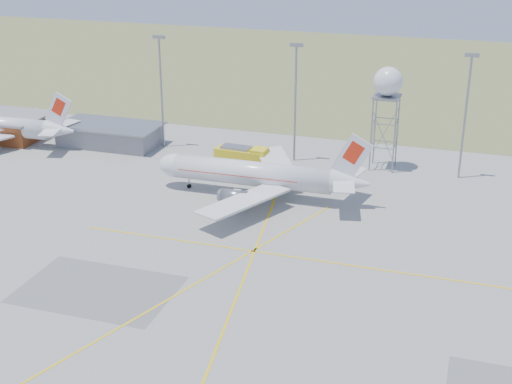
% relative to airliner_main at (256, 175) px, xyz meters
% --- Properties ---
extents(grass_strip, '(400.00, 120.00, 0.03)m').
position_rel_airliner_main_xyz_m(grass_strip, '(11.35, 91.83, -3.50)').
color(grass_strip, '#626A3A').
rests_on(grass_strip, ground).
extents(building_grey, '(19.00, 10.00, 3.90)m').
position_rel_airliner_main_xyz_m(building_grey, '(-33.65, 15.83, -1.54)').
color(building_grey, gray).
rests_on(building_grey, ground).
extents(mast_a, '(2.20, 0.50, 20.50)m').
position_rel_airliner_main_xyz_m(mast_a, '(-23.65, 17.83, 8.56)').
color(mast_a, gray).
rests_on(mast_a, ground).
extents(mast_b, '(2.20, 0.50, 20.50)m').
position_rel_airliner_main_xyz_m(mast_b, '(1.35, 17.83, 8.56)').
color(mast_b, gray).
rests_on(mast_b, ground).
extents(mast_c, '(2.20, 0.50, 20.50)m').
position_rel_airliner_main_xyz_m(mast_c, '(29.35, 17.83, 8.56)').
color(mast_c, gray).
rests_on(mast_c, ground).
extents(airliner_main, '(33.65, 32.75, 11.46)m').
position_rel_airliner_main_xyz_m(airliner_main, '(0.00, 0.00, 0.00)').
color(airliner_main, silver).
rests_on(airliner_main, ground).
extents(radar_tower, '(4.80, 4.80, 17.37)m').
position_rel_airliner_main_xyz_m(radar_tower, '(16.68, 18.70, 6.24)').
color(radar_tower, gray).
rests_on(radar_tower, ground).
extents(fire_truck, '(9.35, 4.22, 3.66)m').
position_rel_airliner_main_xyz_m(fire_truck, '(-6.07, 11.81, -1.75)').
color(fire_truck, yellow).
rests_on(fire_truck, ground).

